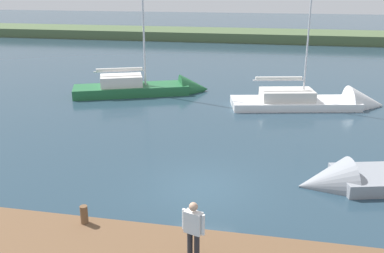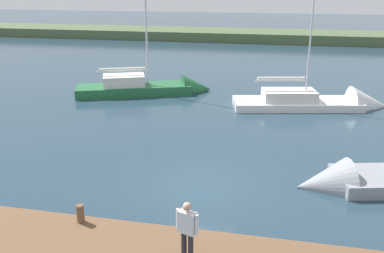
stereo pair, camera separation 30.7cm
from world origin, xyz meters
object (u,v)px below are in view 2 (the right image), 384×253
object	(u,v)px
mooring_post_near	(80,214)
person_on_dock	(187,228)
sailboat_outer_mooring	(153,90)
sailboat_far_left	(326,104)

from	to	relation	value
mooring_post_near	person_on_dock	size ratio (longest dim) A/B	0.33
mooring_post_near	sailboat_outer_mooring	world-z (taller)	sailboat_outer_mooring
mooring_post_near	person_on_dock	distance (m)	3.75
sailboat_far_left	person_on_dock	size ratio (longest dim) A/B	7.05
person_on_dock	mooring_post_near	bearing A→B (deg)	90.91
sailboat_outer_mooring	sailboat_far_left	distance (m)	11.60
mooring_post_near	sailboat_far_left	size ratio (longest dim) A/B	0.05
person_on_dock	sailboat_far_left	bearing A→B (deg)	3.82
mooring_post_near	sailboat_outer_mooring	bearing A→B (deg)	-79.70
sailboat_far_left	person_on_dock	xyz separation A→B (m)	(4.83, 17.66, 1.36)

